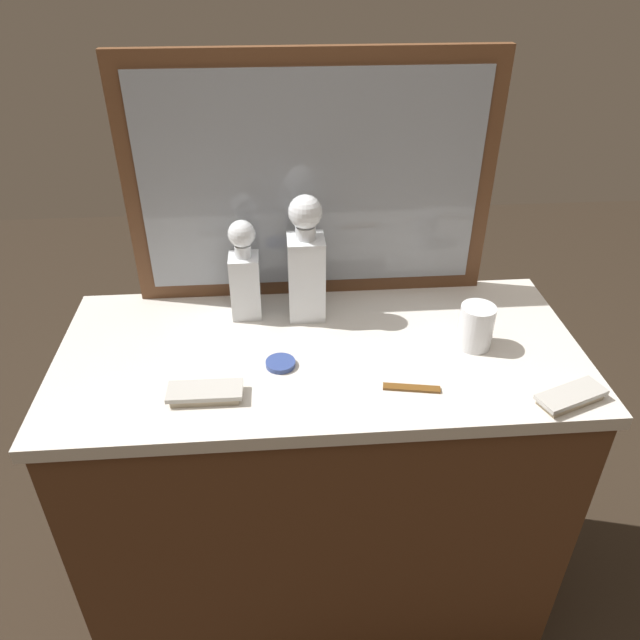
{
  "coord_description": "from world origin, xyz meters",
  "views": [
    {
      "loc": [
        -0.09,
        -1.14,
        1.76
      ],
      "look_at": [
        0.0,
        0.0,
        1.01
      ],
      "focal_mm": 34.01,
      "sensor_mm": 36.0,
      "label": 1
    }
  ],
  "objects_px": {
    "porcelain_dish": "(281,363)",
    "crystal_decanter_center": "(245,279)",
    "crystal_decanter_far_left": "(306,269)",
    "crystal_tumbler_rear": "(476,328)",
    "silver_brush_center": "(205,393)",
    "tortoiseshell_comb": "(412,388)",
    "silver_brush_far_right": "(571,397)"
  },
  "relations": [
    {
      "from": "tortoiseshell_comb",
      "to": "silver_brush_center",
      "type": "bearing_deg",
      "value": 179.21
    },
    {
      "from": "crystal_decanter_far_left",
      "to": "crystal_tumbler_rear",
      "type": "relative_size",
      "value": 3.0
    },
    {
      "from": "porcelain_dish",
      "to": "tortoiseshell_comb",
      "type": "relative_size",
      "value": 0.54
    },
    {
      "from": "silver_brush_far_right",
      "to": "crystal_decanter_center",
      "type": "bearing_deg",
      "value": 149.86
    },
    {
      "from": "crystal_decanter_far_left",
      "to": "silver_brush_center",
      "type": "height_order",
      "value": "crystal_decanter_far_left"
    },
    {
      "from": "porcelain_dish",
      "to": "crystal_decanter_center",
      "type": "bearing_deg",
      "value": 109.47
    },
    {
      "from": "crystal_decanter_center",
      "to": "silver_brush_center",
      "type": "height_order",
      "value": "crystal_decanter_center"
    },
    {
      "from": "silver_brush_far_right",
      "to": "tortoiseshell_comb",
      "type": "height_order",
      "value": "silver_brush_far_right"
    },
    {
      "from": "silver_brush_far_right",
      "to": "silver_brush_center",
      "type": "height_order",
      "value": "same"
    },
    {
      "from": "tortoiseshell_comb",
      "to": "crystal_decanter_far_left",
      "type": "bearing_deg",
      "value": 123.27
    },
    {
      "from": "crystal_decanter_center",
      "to": "silver_brush_center",
      "type": "bearing_deg",
      "value": -104.05
    },
    {
      "from": "crystal_decanter_center",
      "to": "crystal_decanter_far_left",
      "type": "xyz_separation_m",
      "value": [
        0.15,
        -0.01,
        0.03
      ]
    },
    {
      "from": "crystal_decanter_center",
      "to": "silver_brush_center",
      "type": "relative_size",
      "value": 1.63
    },
    {
      "from": "crystal_tumbler_rear",
      "to": "silver_brush_center",
      "type": "height_order",
      "value": "crystal_tumbler_rear"
    },
    {
      "from": "tortoiseshell_comb",
      "to": "crystal_decanter_center",
      "type": "bearing_deg",
      "value": 137.44
    },
    {
      "from": "crystal_decanter_center",
      "to": "porcelain_dish",
      "type": "xyz_separation_m",
      "value": [
        0.08,
        -0.22,
        -0.1
      ]
    },
    {
      "from": "silver_brush_far_right",
      "to": "tortoiseshell_comb",
      "type": "distance_m",
      "value": 0.33
    },
    {
      "from": "silver_brush_center",
      "to": "tortoiseshell_comb",
      "type": "height_order",
      "value": "silver_brush_center"
    },
    {
      "from": "silver_brush_center",
      "to": "crystal_decanter_center",
      "type": "bearing_deg",
      "value": 75.95
    },
    {
      "from": "crystal_tumbler_rear",
      "to": "crystal_decanter_far_left",
      "type": "bearing_deg",
      "value": 156.55
    },
    {
      "from": "crystal_decanter_center",
      "to": "tortoiseshell_comb",
      "type": "relative_size",
      "value": 2.08
    },
    {
      "from": "crystal_decanter_far_left",
      "to": "silver_brush_center",
      "type": "relative_size",
      "value": 2.03
    },
    {
      "from": "crystal_decanter_far_left",
      "to": "silver_brush_center",
      "type": "xyz_separation_m",
      "value": [
        -0.23,
        -0.31,
        -0.12
      ]
    },
    {
      "from": "crystal_decanter_center",
      "to": "crystal_decanter_far_left",
      "type": "height_order",
      "value": "crystal_decanter_far_left"
    },
    {
      "from": "crystal_decanter_far_left",
      "to": "porcelain_dish",
      "type": "bearing_deg",
      "value": -108.83
    },
    {
      "from": "crystal_decanter_center",
      "to": "silver_brush_center",
      "type": "distance_m",
      "value": 0.34
    },
    {
      "from": "crystal_tumbler_rear",
      "to": "silver_brush_center",
      "type": "bearing_deg",
      "value": -166.99
    },
    {
      "from": "silver_brush_far_right",
      "to": "porcelain_dish",
      "type": "bearing_deg",
      "value": 164.13
    },
    {
      "from": "crystal_decanter_center",
      "to": "crystal_tumbler_rear",
      "type": "xyz_separation_m",
      "value": [
        0.53,
        -0.18,
        -0.05
      ]
    },
    {
      "from": "porcelain_dish",
      "to": "crystal_decanter_far_left",
      "type": "bearing_deg",
      "value": 71.17
    },
    {
      "from": "crystal_tumbler_rear",
      "to": "crystal_decanter_center",
      "type": "bearing_deg",
      "value": 161.41
    },
    {
      "from": "crystal_decanter_far_left",
      "to": "tortoiseshell_comb",
      "type": "distance_m",
      "value": 0.4
    }
  ]
}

